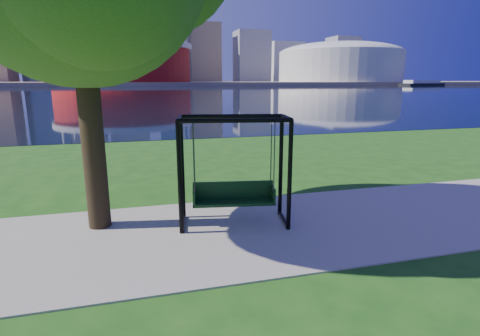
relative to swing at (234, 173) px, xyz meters
name	(u,v)px	position (x,y,z in m)	size (l,w,h in m)	color
ground	(249,221)	(0.36, 0.06, -1.12)	(900.00, 900.00, 0.00)	#1E5114
path	(256,229)	(0.36, -0.44, -1.10)	(120.00, 4.00, 0.03)	#9E937F
river	(146,91)	(0.36, 102.06, -1.11)	(900.00, 180.00, 0.02)	black
far_bank	(140,83)	(0.36, 306.06, -0.12)	(900.00, 228.00, 2.00)	#937F60
stadium	(122,61)	(-9.64, 235.06, 13.11)	(83.00, 83.00, 32.00)	maroon
arena	(340,61)	(135.36, 235.06, 14.76)	(84.00, 84.00, 26.56)	beige
skyline	(132,38)	(-3.91, 319.46, 34.77)	(392.00, 66.00, 96.50)	gray
swing	(234,173)	(0.00, 0.00, 0.00)	(2.39, 1.34, 2.31)	black
barge	(422,83)	(161.92, 184.56, 0.29)	(32.19, 15.17, 3.11)	black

